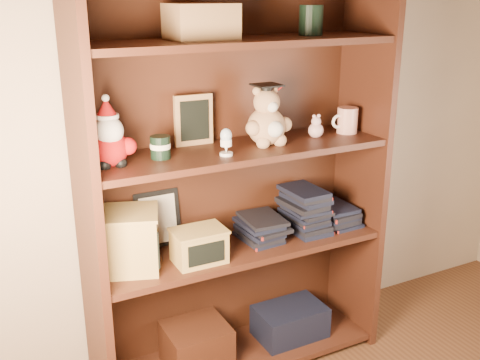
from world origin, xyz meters
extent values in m
cube|color=tan|center=(0.00, 1.50, 1.25)|extent=(3.00, 0.04, 2.50)
cube|color=#3D1D11|center=(-0.77, 1.30, 0.80)|extent=(0.03, 0.35, 1.60)
cube|color=#3D1D11|center=(0.40, 1.30, 0.80)|extent=(0.03, 0.35, 1.60)
cube|color=#381A0F|center=(-0.18, 1.47, 0.80)|extent=(1.20, 0.02, 1.60)
cube|color=#3D1D11|center=(-0.18, 1.30, 0.04)|extent=(1.14, 0.33, 0.02)
cube|color=#3D1D11|center=(-0.18, 1.30, 1.34)|extent=(1.14, 0.33, 0.02)
cube|color=#381A0F|center=(-0.38, 1.30, 0.14)|extent=(0.25, 0.22, 0.18)
cube|color=black|center=(0.07, 1.30, 0.12)|extent=(0.30, 0.20, 0.14)
cube|color=#9E7547|center=(-0.33, 1.30, 1.41)|extent=(0.22, 0.18, 0.12)
cylinder|color=black|center=(0.12, 1.30, 1.41)|extent=(0.09, 0.09, 0.11)
cube|color=#3D1D11|center=(-0.18, 1.30, 0.54)|extent=(1.14, 0.33, 0.02)
cube|color=#3D1D11|center=(-0.18, 1.30, 0.94)|extent=(1.14, 0.33, 0.02)
sphere|color=#A50F0F|center=(-0.68, 1.30, 1.01)|extent=(0.13, 0.13, 0.13)
sphere|color=#A50F0F|center=(-0.73, 1.28, 1.01)|extent=(0.06, 0.06, 0.06)
sphere|color=#A50F0F|center=(-0.62, 1.28, 1.01)|extent=(0.06, 0.06, 0.06)
sphere|color=black|center=(-0.70, 1.27, 0.96)|extent=(0.04, 0.04, 0.04)
sphere|color=black|center=(-0.65, 1.27, 0.96)|extent=(0.04, 0.04, 0.04)
sphere|color=white|center=(-0.68, 1.29, 1.07)|extent=(0.10, 0.10, 0.10)
sphere|color=#D8B293|center=(-0.68, 1.30, 1.09)|extent=(0.07, 0.07, 0.07)
cone|color=#A50F0F|center=(-0.68, 1.30, 1.15)|extent=(0.07, 0.07, 0.06)
sphere|color=white|center=(-0.68, 1.30, 1.18)|extent=(0.03, 0.03, 0.03)
cylinder|color=white|center=(-0.68, 1.30, 1.12)|extent=(0.08, 0.08, 0.01)
cylinder|color=black|center=(-0.50, 1.30, 0.99)|extent=(0.07, 0.07, 0.08)
cylinder|color=beige|center=(-0.50, 1.30, 1.00)|extent=(0.07, 0.07, 0.02)
cube|color=#9E7547|center=(-0.32, 1.42, 1.05)|extent=(0.15, 0.02, 0.19)
cube|color=black|center=(-0.32, 1.41, 1.05)|extent=(0.11, 0.01, 0.15)
cube|color=#9E7547|center=(-0.32, 1.45, 0.97)|extent=(0.07, 0.07, 0.01)
cylinder|color=white|center=(-0.28, 1.23, 0.96)|extent=(0.05, 0.05, 0.01)
cone|color=white|center=(-0.28, 1.23, 0.98)|extent=(0.02, 0.02, 0.03)
cylinder|color=white|center=(-0.28, 1.23, 1.00)|extent=(0.04, 0.04, 0.02)
ellipsoid|color=silver|center=(-0.28, 1.23, 1.02)|extent=(0.04, 0.04, 0.05)
sphere|color=tan|center=(-0.07, 1.30, 1.02)|extent=(0.15, 0.15, 0.15)
sphere|color=white|center=(-0.07, 1.24, 1.02)|extent=(0.06, 0.06, 0.06)
sphere|color=tan|center=(-0.14, 1.28, 1.02)|extent=(0.06, 0.06, 0.06)
sphere|color=tan|center=(0.00, 1.28, 1.02)|extent=(0.06, 0.06, 0.06)
sphere|color=tan|center=(-0.11, 1.26, 0.97)|extent=(0.05, 0.05, 0.05)
sphere|color=tan|center=(-0.03, 1.26, 0.97)|extent=(0.05, 0.05, 0.05)
sphere|color=tan|center=(-0.07, 1.30, 1.11)|extent=(0.10, 0.10, 0.10)
sphere|color=white|center=(-0.07, 1.26, 1.10)|extent=(0.04, 0.04, 0.04)
sphere|color=tan|center=(-0.11, 1.32, 1.15)|extent=(0.03, 0.03, 0.03)
sphere|color=tan|center=(-0.03, 1.32, 1.15)|extent=(0.03, 0.03, 0.03)
cylinder|color=black|center=(-0.07, 1.30, 1.16)|extent=(0.05, 0.05, 0.02)
cube|color=black|center=(-0.07, 1.30, 1.18)|extent=(0.10, 0.10, 0.01)
cylinder|color=#A50F0F|center=(-0.02, 1.28, 1.16)|extent=(0.00, 0.05, 0.03)
sphere|color=#D5A6A5|center=(0.16, 1.30, 0.98)|extent=(0.06, 0.06, 0.06)
sphere|color=#D5A6A5|center=(0.16, 1.30, 1.01)|extent=(0.04, 0.04, 0.04)
sphere|color=#D5A6A5|center=(0.15, 1.30, 1.04)|extent=(0.02, 0.02, 0.02)
sphere|color=#D5A6A5|center=(0.17, 1.30, 1.04)|extent=(0.02, 0.02, 0.02)
cylinder|color=silver|center=(0.32, 1.30, 1.00)|extent=(0.08, 0.08, 0.11)
torus|color=white|center=(0.27, 1.30, 1.00)|extent=(0.06, 0.01, 0.06)
cube|color=black|center=(-0.47, 1.45, 0.66)|extent=(0.18, 0.04, 0.23)
cube|color=beige|center=(-0.47, 1.44, 0.66)|extent=(0.14, 0.03, 0.19)
cube|color=#B08F48|center=(-0.63, 1.30, 0.66)|extent=(0.24, 0.24, 0.21)
cube|color=black|center=(-0.63, 1.21, 0.66)|extent=(0.13, 0.05, 0.14)
cube|color=#B08F48|center=(-0.63, 1.30, 0.77)|extent=(0.26, 0.26, 0.01)
cube|color=#B08F48|center=(-0.39, 1.24, 0.61)|extent=(0.19, 0.13, 0.12)
cube|color=black|center=(-0.39, 1.17, 0.61)|extent=(0.14, 0.00, 0.08)
cube|color=#B08F48|center=(-0.39, 1.24, 0.67)|extent=(0.20, 0.14, 0.01)
cube|color=black|center=(-0.09, 1.30, 0.56)|extent=(0.14, 0.20, 0.02)
cube|color=black|center=(-0.09, 1.30, 0.57)|extent=(0.14, 0.20, 0.02)
cube|color=black|center=(-0.09, 1.30, 0.59)|extent=(0.14, 0.20, 0.02)
cube|color=black|center=(-0.09, 1.30, 0.61)|extent=(0.14, 0.20, 0.02)
cube|color=black|center=(-0.09, 1.30, 0.62)|extent=(0.14, 0.20, 0.02)
cube|color=black|center=(-0.09, 1.30, 0.64)|extent=(0.14, 0.20, 0.02)
cube|color=black|center=(0.12, 1.30, 0.56)|extent=(0.14, 0.20, 0.02)
cube|color=black|center=(0.12, 1.30, 0.57)|extent=(0.14, 0.20, 0.02)
cube|color=black|center=(0.12, 1.30, 0.59)|extent=(0.14, 0.20, 0.02)
cube|color=black|center=(0.12, 1.30, 0.61)|extent=(0.14, 0.20, 0.02)
cube|color=black|center=(0.12, 1.30, 0.62)|extent=(0.14, 0.20, 0.02)
cube|color=black|center=(0.12, 1.30, 0.64)|extent=(0.14, 0.20, 0.02)
cube|color=black|center=(0.12, 1.30, 0.65)|extent=(0.14, 0.20, 0.02)
cube|color=black|center=(0.12, 1.30, 0.67)|extent=(0.14, 0.20, 0.02)
cube|color=black|center=(0.12, 1.30, 0.69)|extent=(0.14, 0.20, 0.02)
cube|color=black|center=(0.12, 1.30, 0.70)|extent=(0.14, 0.20, 0.02)
cube|color=black|center=(0.12, 1.30, 0.72)|extent=(0.14, 0.20, 0.02)
cube|color=black|center=(0.28, 1.30, 0.56)|extent=(0.14, 0.20, 0.02)
cube|color=black|center=(0.28, 1.30, 0.57)|extent=(0.14, 0.20, 0.02)
cube|color=black|center=(0.28, 1.30, 0.59)|extent=(0.14, 0.20, 0.02)
cube|color=black|center=(0.28, 1.30, 0.61)|extent=(0.14, 0.20, 0.02)
cube|color=black|center=(0.28, 1.30, 0.62)|extent=(0.14, 0.20, 0.02)
camera|label=1|loc=(-1.13, -0.51, 1.51)|focal=42.00mm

